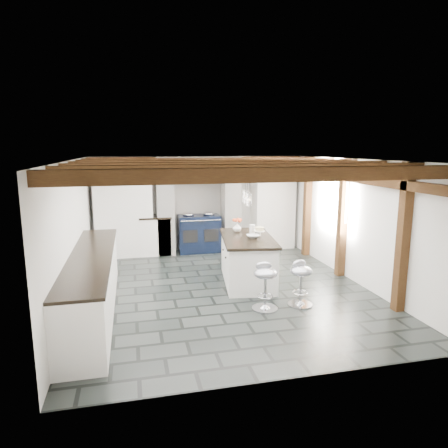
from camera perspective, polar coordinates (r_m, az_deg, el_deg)
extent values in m
plane|color=black|center=(7.33, -0.05, -9.09)|extent=(6.00, 6.00, 0.00)
plane|color=white|center=(9.93, -3.98, 3.00)|extent=(5.00, 0.00, 5.00)
plane|color=white|center=(6.91, -20.69, -1.12)|extent=(0.00, 6.00, 6.00)
plane|color=white|center=(7.96, 17.76, 0.56)|extent=(0.00, 6.00, 6.00)
plane|color=white|center=(6.90, -0.05, 9.19)|extent=(6.00, 6.00, 0.00)
cube|color=silver|center=(9.57, -8.41, 1.40)|extent=(0.40, 0.60, 1.90)
cube|color=silver|center=(9.83, 0.93, 1.77)|extent=(0.40, 0.60, 1.90)
cube|color=#4E3416|center=(9.56, -3.75, 7.76)|extent=(2.10, 0.65, 0.18)
cube|color=silver|center=(9.55, -3.77, 8.69)|extent=(2.00, 0.60, 0.31)
cube|color=black|center=(9.24, -3.43, 8.03)|extent=(1.00, 0.03, 0.22)
cube|color=silver|center=(9.22, -3.41, 8.03)|extent=(0.90, 0.01, 0.14)
cube|color=white|center=(9.53, -14.12, 1.46)|extent=(1.30, 0.58, 2.00)
cube|color=white|center=(10.14, 6.97, 2.25)|extent=(1.00, 0.58, 2.00)
cube|color=white|center=(6.48, -18.28, -8.24)|extent=(0.60, 3.80, 0.88)
cube|color=black|center=(6.35, -18.53, -4.31)|extent=(0.64, 3.80, 0.04)
cube|color=white|center=(9.65, -9.81, -1.65)|extent=(0.70, 0.60, 0.88)
cube|color=black|center=(9.56, -9.89, 1.05)|extent=(0.74, 0.64, 0.04)
cube|color=#4E3416|center=(7.82, 17.59, 6.32)|extent=(0.15, 5.80, 0.14)
plane|color=white|center=(8.41, 15.72, 3.96)|extent=(0.00, 0.90, 0.90)
cube|color=#4E3416|center=(4.41, 7.67, 7.01)|extent=(5.00, 0.16, 0.16)
cube|color=#4E3416|center=(5.23, 4.29, 7.65)|extent=(5.00, 0.16, 0.16)
cube|color=#4E3416|center=(6.06, 1.82, 8.11)|extent=(5.00, 0.16, 0.16)
cube|color=#4E3416|center=(6.90, -0.05, 8.44)|extent=(5.00, 0.16, 0.16)
cube|color=#4E3416|center=(7.74, -1.52, 8.70)|extent=(5.00, 0.16, 0.16)
cube|color=#4E3416|center=(8.59, -2.70, 8.90)|extent=(5.00, 0.16, 0.16)
cube|color=#4E3416|center=(9.45, -3.67, 9.06)|extent=(5.00, 0.16, 0.16)
cube|color=#4E3416|center=(6.62, 24.22, -1.88)|extent=(0.15, 0.15, 2.30)
cube|color=#4E3416|center=(8.09, 16.55, 0.79)|extent=(0.15, 0.15, 2.30)
cube|color=#4E3416|center=(9.49, 11.81, 2.44)|extent=(0.15, 0.15, 2.30)
cylinder|color=black|center=(6.98, 3.66, 6.15)|extent=(0.01, 0.01, 0.56)
cylinder|color=white|center=(7.02, 3.63, 3.46)|extent=(0.09, 0.09, 0.22)
cylinder|color=black|center=(7.28, 3.35, 6.34)|extent=(0.01, 0.01, 0.56)
cylinder|color=white|center=(7.32, 3.33, 3.77)|extent=(0.09, 0.09, 0.22)
cylinder|color=black|center=(7.59, 3.07, 6.52)|extent=(0.01, 0.01, 0.56)
cylinder|color=white|center=(7.62, 3.05, 4.05)|extent=(0.09, 0.09, 0.22)
cube|color=black|center=(9.74, -3.62, -1.33)|extent=(1.00, 0.60, 0.90)
ellipsoid|color=silver|center=(9.61, -5.13, 1.40)|extent=(0.28, 0.28, 0.11)
ellipsoid|color=silver|center=(9.69, -2.20, 1.51)|extent=(0.28, 0.28, 0.11)
cylinder|color=silver|center=(9.36, -3.33, 0.48)|extent=(0.95, 0.03, 0.03)
cube|color=black|center=(9.41, -4.82, -1.78)|extent=(0.35, 0.02, 0.30)
cube|color=black|center=(9.50, -1.83, -1.63)|extent=(0.35, 0.02, 0.30)
cube|color=white|center=(7.54, 3.33, -5.25)|extent=(1.07, 1.78, 0.82)
cube|color=black|center=(7.44, 3.37, -2.03)|extent=(1.16, 1.87, 0.05)
imported|color=white|center=(7.85, 1.88, -0.49)|extent=(0.19, 0.19, 0.18)
ellipsoid|color=#E1491F|center=(7.82, 1.89, 0.55)|extent=(0.19, 0.19, 0.11)
cylinder|color=white|center=(7.75, 4.06, -0.70)|extent=(0.11, 0.11, 0.17)
imported|color=white|center=(7.35, 4.20, -1.77)|extent=(0.27, 0.27, 0.06)
cylinder|color=white|center=(7.50, 5.09, -1.39)|extent=(0.05, 0.05, 0.09)
cylinder|color=white|center=(7.49, 5.10, -0.99)|extent=(0.21, 0.21, 0.01)
cylinder|color=#C6B785|center=(7.48, 5.10, -0.69)|extent=(0.16, 0.16, 0.07)
cylinder|color=silver|center=(6.67, 10.80, -11.22)|extent=(0.40, 0.40, 0.03)
cone|color=silver|center=(6.66, 10.81, -10.90)|extent=(0.18, 0.18, 0.07)
cylinder|color=silver|center=(6.57, 10.89, -8.93)|extent=(0.05, 0.05, 0.50)
torus|color=silver|center=(6.60, 10.86, -9.59)|extent=(0.25, 0.25, 0.02)
ellipsoid|color=#9497A2|center=(6.48, 10.97, -6.60)|extent=(0.43, 0.43, 0.16)
ellipsoid|color=#9497A2|center=(6.53, 10.53, -5.64)|extent=(0.27, 0.15, 0.14)
cylinder|color=silver|center=(6.44, 5.85, -11.91)|extent=(0.41, 0.41, 0.03)
cone|color=silver|center=(6.42, 5.86, -11.57)|extent=(0.18, 0.18, 0.07)
cylinder|color=silver|center=(6.33, 5.90, -9.48)|extent=(0.05, 0.05, 0.51)
torus|color=silver|center=(6.36, 5.89, -10.19)|extent=(0.26, 0.26, 0.02)
ellipsoid|color=#9497A2|center=(6.24, 5.95, -7.02)|extent=(0.41, 0.41, 0.17)
ellipsoid|color=#9497A2|center=(6.30, 5.79, -5.97)|extent=(0.27, 0.13, 0.14)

